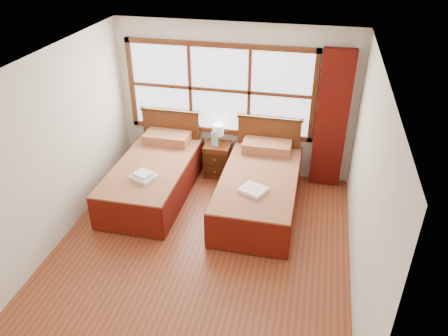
# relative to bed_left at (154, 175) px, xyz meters

# --- Properties ---
(floor) EXTENTS (4.50, 4.50, 0.00)m
(floor) POSITION_rel_bed_left_xyz_m (1.11, -1.20, -0.33)
(floor) COLOR brown
(floor) RESTS_ON ground
(ceiling) EXTENTS (4.50, 4.50, 0.00)m
(ceiling) POSITION_rel_bed_left_xyz_m (1.11, -1.20, 2.27)
(ceiling) COLOR white
(ceiling) RESTS_ON wall_back
(wall_back) EXTENTS (4.00, 0.00, 4.00)m
(wall_back) POSITION_rel_bed_left_xyz_m (1.11, 1.05, 0.97)
(wall_back) COLOR silver
(wall_back) RESTS_ON floor
(wall_left) EXTENTS (0.00, 4.50, 4.50)m
(wall_left) POSITION_rel_bed_left_xyz_m (-0.89, -1.20, 0.97)
(wall_left) COLOR silver
(wall_left) RESTS_ON floor
(wall_right) EXTENTS (0.00, 4.50, 4.50)m
(wall_right) POSITION_rel_bed_left_xyz_m (3.11, -1.20, 0.97)
(wall_right) COLOR silver
(wall_right) RESTS_ON floor
(window) EXTENTS (3.16, 0.06, 1.56)m
(window) POSITION_rel_bed_left_xyz_m (0.86, 1.02, 1.17)
(window) COLOR white
(window) RESTS_ON wall_back
(curtain) EXTENTS (0.50, 0.16, 2.30)m
(curtain) POSITION_rel_bed_left_xyz_m (2.71, 0.91, 0.84)
(curtain) COLOR #580F08
(curtain) RESTS_ON wall_back
(bed_left) EXTENTS (1.13, 2.18, 1.10)m
(bed_left) POSITION_rel_bed_left_xyz_m (0.00, 0.00, 0.00)
(bed_left) COLOR #381E0B
(bed_left) RESTS_ON floor
(bed_right) EXTENTS (1.15, 2.24, 1.13)m
(bed_right) POSITION_rel_bed_left_xyz_m (1.73, -0.00, 0.01)
(bed_right) COLOR #381E0B
(bed_right) RESTS_ON floor
(nightstand) EXTENTS (0.44, 0.44, 0.59)m
(nightstand) POSITION_rel_bed_left_xyz_m (0.87, 0.80, -0.04)
(nightstand) COLOR #552912
(nightstand) RESTS_ON floor
(towels_left) EXTENTS (0.42, 0.40, 0.10)m
(towels_left) POSITION_rel_bed_left_xyz_m (0.04, -0.50, 0.29)
(towels_left) COLOR white
(towels_left) RESTS_ON bed_left
(towels_right) EXTENTS (0.44, 0.42, 0.05)m
(towels_right) POSITION_rel_bed_left_xyz_m (1.70, -0.52, 0.29)
(towels_right) COLOR white
(towels_right) RESTS_ON bed_right
(lamp) EXTENTS (0.18, 0.18, 0.35)m
(lamp) POSITION_rel_bed_left_xyz_m (0.88, 0.84, 0.51)
(lamp) COLOR #B7953A
(lamp) RESTS_ON nightstand
(bottle_near) EXTENTS (0.07, 0.07, 0.27)m
(bottle_near) POSITION_rel_bed_left_xyz_m (0.81, 0.78, 0.38)
(bottle_near) COLOR silver
(bottle_near) RESTS_ON nightstand
(bottle_far) EXTENTS (0.06, 0.06, 0.25)m
(bottle_far) POSITION_rel_bed_left_xyz_m (0.86, 0.76, 0.37)
(bottle_far) COLOR silver
(bottle_far) RESTS_ON nightstand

